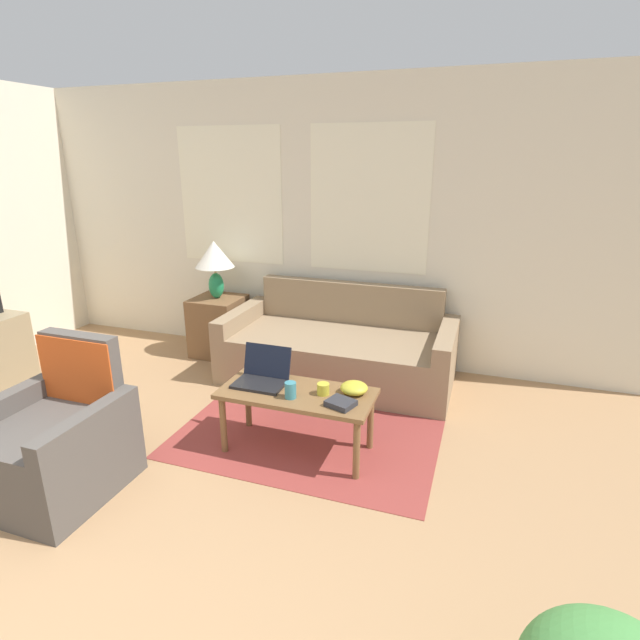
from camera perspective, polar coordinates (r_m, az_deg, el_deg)
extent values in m
cube|color=silver|center=(4.86, -1.64, 10.86)|extent=(6.59, 0.05, 2.60)
cube|color=white|center=(5.13, -10.22, 13.79)|extent=(1.10, 0.01, 1.30)
cube|color=white|center=(4.62, 5.57, 13.53)|extent=(1.10, 0.01, 1.30)
cube|color=brown|center=(4.02, 0.58, -10.21)|extent=(1.84, 2.06, 0.01)
cube|color=#937A5B|center=(4.47, 1.97, -4.29)|extent=(1.74, 0.94, 0.42)
cube|color=#937A5B|center=(4.77, 3.44, -0.39)|extent=(1.74, 0.12, 0.80)
cube|color=#937A5B|center=(4.78, -8.82, -2.01)|extent=(0.14, 0.94, 0.57)
cube|color=#937A5B|center=(4.28, 14.10, -4.80)|extent=(0.14, 0.94, 0.57)
cube|color=#514C47|center=(3.44, -28.28, -13.64)|extent=(0.52, 0.74, 0.46)
cube|color=#514C47|center=(3.53, -25.04, -8.30)|extent=(0.52, 0.10, 0.89)
cube|color=#514C47|center=(3.63, -31.87, -11.48)|extent=(0.10, 0.74, 0.58)
cube|color=#514C47|center=(3.20, -24.49, -14.19)|extent=(0.10, 0.74, 0.58)
cube|color=#D1511E|center=(3.45, -25.90, -7.05)|extent=(0.54, 0.01, 0.64)
cube|color=brown|center=(5.13, -11.47, -0.67)|extent=(0.47, 0.47, 0.59)
ellipsoid|color=#1E8451|center=(5.01, -11.77, 3.87)|extent=(0.15, 0.15, 0.25)
cylinder|color=tan|center=(4.98, -11.88, 5.61)|extent=(0.02, 0.02, 0.06)
cone|color=white|center=(4.95, -12.00, 7.38)|extent=(0.38, 0.38, 0.25)
cube|color=brown|center=(3.34, -2.66, -8.39)|extent=(1.02, 0.46, 0.03)
cylinder|color=brown|center=(3.48, -10.99, -11.65)|extent=(0.04, 0.04, 0.41)
cylinder|color=brown|center=(3.17, 4.19, -14.56)|extent=(0.04, 0.04, 0.41)
cylinder|color=brown|center=(3.76, -8.23, -9.12)|extent=(0.04, 0.04, 0.41)
cylinder|color=brown|center=(3.47, 5.79, -11.45)|extent=(0.04, 0.04, 0.41)
cube|color=black|center=(3.43, -6.96, -7.30)|extent=(0.34, 0.22, 0.02)
cube|color=black|center=(3.49, -6.03, -4.63)|extent=(0.34, 0.07, 0.22)
cylinder|color=teal|center=(3.23, -3.39, -8.01)|extent=(0.07, 0.07, 0.11)
cylinder|color=gold|center=(3.28, 0.37, -7.88)|extent=(0.08, 0.08, 0.08)
ellipsoid|color=gold|center=(3.29, 3.91, -7.74)|extent=(0.18, 0.18, 0.08)
cube|color=#2D2D33|center=(3.14, 2.38, -9.47)|extent=(0.20, 0.19, 0.04)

